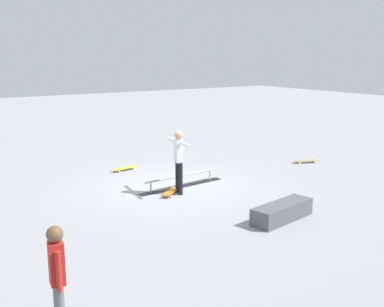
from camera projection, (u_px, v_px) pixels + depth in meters
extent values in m
plane|color=#9E9EA3|center=(171.00, 187.00, 12.59)|extent=(60.00, 60.00, 0.00)
cube|color=black|center=(182.00, 186.00, 12.66)|extent=(2.68, 0.48, 0.01)
cylinder|color=#B7B7BC|center=(210.00, 175.00, 13.25)|extent=(0.04, 0.04, 0.30)
cylinder|color=#B7B7BC|center=(151.00, 188.00, 12.01)|extent=(0.04, 0.04, 0.30)
cylinder|color=#B7B7BC|center=(182.00, 176.00, 12.60)|extent=(2.50, 0.27, 0.05)
cube|color=#595960|center=(282.00, 212.00, 10.08)|extent=(1.67, 0.77, 0.37)
cylinder|color=black|center=(180.00, 179.00, 11.86)|extent=(0.14, 0.14, 0.83)
cylinder|color=black|center=(178.00, 177.00, 12.00)|extent=(0.14, 0.14, 0.83)
cube|color=white|center=(179.00, 151.00, 11.78)|extent=(0.22, 0.24, 0.59)
sphere|color=tan|center=(179.00, 135.00, 11.70)|extent=(0.22, 0.22, 0.22)
cylinder|color=white|center=(185.00, 145.00, 11.40)|extent=(0.15, 0.56, 0.08)
cylinder|color=white|center=(173.00, 140.00, 12.07)|extent=(0.15, 0.56, 0.08)
cube|color=orange|center=(171.00, 191.00, 11.93)|extent=(0.76, 0.65, 0.02)
cylinder|color=white|center=(171.00, 197.00, 11.65)|extent=(0.06, 0.06, 0.05)
cylinder|color=white|center=(163.00, 196.00, 11.72)|extent=(0.06, 0.06, 0.05)
cylinder|color=white|center=(179.00, 191.00, 12.16)|extent=(0.06, 0.06, 0.05)
cylinder|color=white|center=(171.00, 190.00, 12.23)|extent=(0.06, 0.06, 0.05)
cube|color=red|center=(57.00, 263.00, 5.66)|extent=(0.20, 0.22, 0.54)
sphere|color=brown|center=(55.00, 234.00, 5.58)|extent=(0.21, 0.21, 0.21)
cylinder|color=red|center=(55.00, 263.00, 5.79)|extent=(0.08, 0.08, 0.51)
cylinder|color=red|center=(59.00, 272.00, 5.55)|extent=(0.08, 0.08, 0.51)
cube|color=yellow|center=(125.00, 168.00, 14.37)|extent=(0.82, 0.34, 0.02)
cylinder|color=white|center=(120.00, 172.00, 14.12)|extent=(0.06, 0.04, 0.05)
cylinder|color=white|center=(115.00, 171.00, 14.28)|extent=(0.06, 0.04, 0.05)
cylinder|color=white|center=(134.00, 169.00, 14.49)|extent=(0.06, 0.04, 0.05)
cylinder|color=white|center=(130.00, 168.00, 14.65)|extent=(0.06, 0.04, 0.05)
cube|color=tan|center=(306.00, 160.00, 15.39)|extent=(0.82, 0.49, 0.02)
cylinder|color=white|center=(300.00, 163.00, 15.24)|extent=(0.06, 0.05, 0.05)
cylinder|color=white|center=(297.00, 162.00, 15.46)|extent=(0.06, 0.05, 0.05)
cylinder|color=white|center=(316.00, 162.00, 15.34)|extent=(0.06, 0.05, 0.05)
cylinder|color=white|center=(312.00, 161.00, 15.57)|extent=(0.06, 0.05, 0.05)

